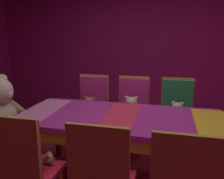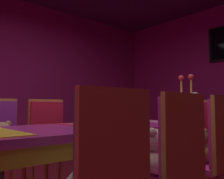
{
  "view_description": "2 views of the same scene",
  "coord_description": "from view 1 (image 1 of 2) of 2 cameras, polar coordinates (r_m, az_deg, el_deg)",
  "views": [
    {
      "loc": [
        -2.13,
        -0.42,
        1.51
      ],
      "look_at": [
        -0.22,
        0.04,
        1.05
      ],
      "focal_mm": 37.15,
      "sensor_mm": 36.0,
      "label": 1
    },
    {
      "loc": [
        1.71,
        -1.29,
        0.9
      ],
      "look_at": [
        0.13,
        0.08,
        1.05
      ],
      "focal_mm": 39.62,
      "sensor_mm": 36.0,
      "label": 2
    }
  ],
  "objects": [
    {
      "name": "teddy_left_1",
      "position": [
        1.79,
        -1.34,
        -18.55
      ],
      "size": [
        0.22,
        0.28,
        0.27
      ],
      "color": "olive",
      "rests_on": "chair_left_1"
    },
    {
      "name": "chair_left_1",
      "position": [
        1.66,
        -2.68,
        -20.34
      ],
      "size": [
        0.42,
        0.41,
        0.98
      ],
      "color": "red",
      "rests_on": "ground_plane"
    },
    {
      "name": "teddy_right_0",
      "position": [
        2.97,
        15.69,
        -5.82
      ],
      "size": [
        0.22,
        0.28,
        0.27
      ],
      "rotation": [
        0.0,
        0.0,
        3.14
      ],
      "color": "beige",
      "rests_on": "chair_right_0"
    },
    {
      "name": "banquet_table",
      "position": [
        2.34,
        2.24,
        -8.5
      ],
      "size": [
        0.9,
        2.02,
        0.75
      ],
      "color": "#B22D8C",
      "rests_on": "ground_plane"
    },
    {
      "name": "teddy_left_0",
      "position": [
        1.74,
        16.89,
        -19.49
      ],
      "size": [
        0.26,
        0.33,
        0.31
      ],
      "color": "tan",
      "rests_on": "chair_left_0"
    },
    {
      "name": "teddy_right_1",
      "position": [
        2.97,
        4.67,
        -5.02
      ],
      "size": [
        0.25,
        0.33,
        0.31
      ],
      "rotation": [
        0.0,
        0.0,
        3.14
      ],
      "color": "beige",
      "rests_on": "chair_right_1"
    },
    {
      "name": "chair_right_1",
      "position": [
        3.1,
        5.09,
        -4.1
      ],
      "size": [
        0.42,
        0.41,
        0.98
      ],
      "rotation": [
        0.0,
        0.0,
        3.14
      ],
      "color": "#CC338C",
      "rests_on": "ground_plane"
    },
    {
      "name": "chair_right_0",
      "position": [
        3.1,
        15.64,
        -4.56
      ],
      "size": [
        0.42,
        0.41,
        0.98
      ],
      "rotation": [
        0.0,
        0.0,
        3.14
      ],
      "color": "#268C4C",
      "rests_on": "ground_plane"
    },
    {
      "name": "teddy_right_2",
      "position": [
        3.1,
        -5.58,
        -4.58
      ],
      "size": [
        0.22,
        0.28,
        0.27
      ],
      "rotation": [
        0.0,
        0.0,
        3.14
      ],
      "color": "olive",
      "rests_on": "chair_right_2"
    },
    {
      "name": "chair_left_2",
      "position": [
        1.91,
        -21.35,
        -16.58
      ],
      "size": [
        0.42,
        0.41,
        0.98
      ],
      "color": "red",
      "rests_on": "ground_plane"
    },
    {
      "name": "king_teddy_bear",
      "position": [
        2.9,
        -25.59,
        -3.89
      ],
      "size": [
        0.66,
        0.51,
        0.85
      ],
      "rotation": [
        0.0,
        0.0,
        -1.57
      ],
      "color": "beige",
      "rests_on": "throne_chair"
    },
    {
      "name": "wall_right",
      "position": [
        4.75,
        8.64,
        11.64
      ],
      "size": [
        0.12,
        6.4,
        2.8
      ],
      "primitive_type": "cube",
      "color": "#8C1959",
      "rests_on": "ground_plane"
    },
    {
      "name": "teddy_left_2",
      "position": [
        2.01,
        -18.93,
        -14.96
      ],
      "size": [
        0.25,
        0.32,
        0.3
      ],
      "color": "#9E7247",
      "rests_on": "chair_left_2"
    },
    {
      "name": "chair_right_2",
      "position": [
        3.22,
        -4.76,
        -3.44
      ],
      "size": [
        0.42,
        0.41,
        0.98
      ],
      "rotation": [
        0.0,
        0.0,
        3.14
      ],
      "color": "#CC338C",
      "rests_on": "ground_plane"
    }
  ]
}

